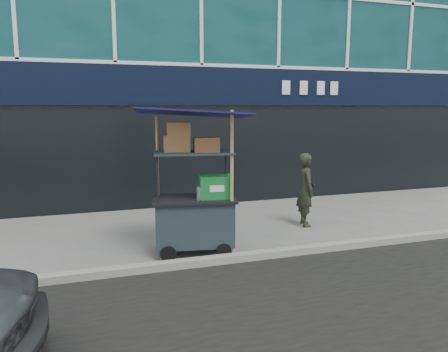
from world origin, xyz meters
name	(u,v)px	position (x,y,z in m)	size (l,w,h in m)	color
ground	(265,254)	(0.00, 0.00, 0.00)	(80.00, 80.00, 0.00)	slate
curb	(270,254)	(0.00, -0.20, 0.06)	(80.00, 0.18, 0.12)	gray
vendor_cart	(195,203)	(-1.09, 0.42, 0.85)	(1.98, 1.55, 2.42)	#19272C
vendor_man	(306,190)	(1.49, 1.37, 0.75)	(0.55, 0.36, 1.50)	#25291E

